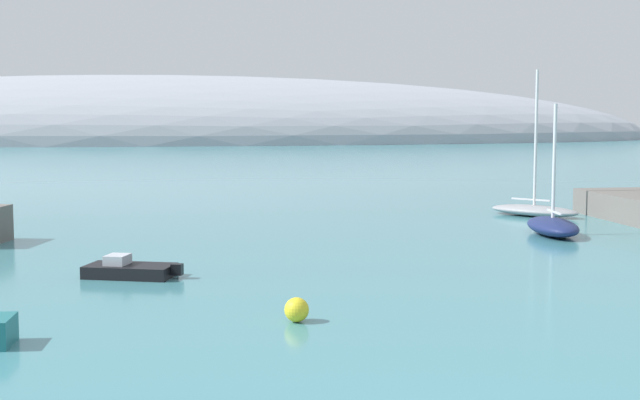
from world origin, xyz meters
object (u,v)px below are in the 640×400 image
object	(u,v)px
sailboat_navy_mid_mooring	(553,225)
sailboat_grey_near_shore	(534,208)
mooring_buoy_yellow	(297,310)
motorboat_black_alongside_breakwater	(130,270)

from	to	relation	value
sailboat_navy_mid_mooring	sailboat_grey_near_shore	bearing A→B (deg)	-9.44
sailboat_grey_near_shore	sailboat_navy_mid_mooring	xyz separation A→B (m)	(-2.60, -8.77, 0.05)
sailboat_grey_near_shore	mooring_buoy_yellow	world-z (taller)	sailboat_grey_near_shore
mooring_buoy_yellow	sailboat_navy_mid_mooring	bearing A→B (deg)	47.22
sailboat_grey_near_shore	sailboat_navy_mid_mooring	size ratio (longest dim) A/B	1.32
motorboat_black_alongside_breakwater	mooring_buoy_yellow	xyz separation A→B (m)	(5.72, -8.81, 0.10)
sailboat_grey_near_shore	motorboat_black_alongside_breakwater	distance (m)	30.64
sailboat_grey_near_shore	mooring_buoy_yellow	distance (m)	32.85
sailboat_navy_mid_mooring	mooring_buoy_yellow	world-z (taller)	sailboat_navy_mid_mooring
sailboat_navy_mid_mooring	motorboat_black_alongside_breakwater	xyz separation A→B (m)	(-22.29, -9.10, -0.24)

